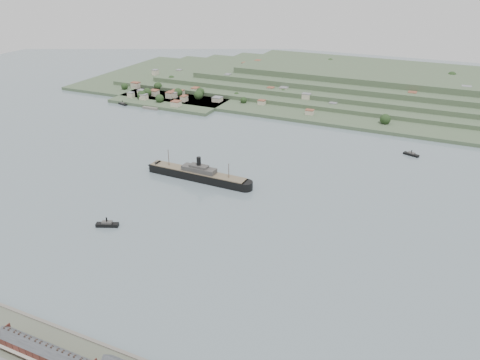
% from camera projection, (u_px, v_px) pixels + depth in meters
% --- Properties ---
extents(ground, '(1400.00, 1400.00, 0.00)m').
position_uv_depth(ground, '(222.00, 212.00, 360.06)').
color(ground, slate).
rests_on(ground, ground).
extents(terrace_row, '(55.60, 9.80, 11.07)m').
position_uv_depth(terrace_row, '(46.00, 353.00, 222.92)').
color(terrace_row, '#421F17').
rests_on(terrace_row, ground).
extents(far_peninsula, '(760.00, 309.00, 30.00)m').
position_uv_depth(far_peninsula, '(362.00, 86.00, 667.20)').
color(far_peninsula, '#3A5136').
rests_on(far_peninsula, ground).
extents(steamship, '(106.55, 14.69, 25.57)m').
position_uv_depth(steamship, '(195.00, 174.00, 412.30)').
color(steamship, black).
rests_on(steamship, ground).
extents(tugboat, '(16.83, 10.36, 7.39)m').
position_uv_depth(tugboat, '(107.00, 224.00, 340.02)').
color(tugboat, black).
rests_on(tugboat, ground).
extents(ferry_west, '(16.10, 8.91, 5.82)m').
position_uv_depth(ferry_west, '(123.00, 104.00, 621.26)').
color(ferry_west, black).
rests_on(ferry_west, ground).
extents(ferry_east, '(15.90, 9.05, 5.75)m').
position_uv_depth(ferry_east, '(411.00, 154.00, 462.12)').
color(ferry_east, black).
rests_on(ferry_east, ground).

